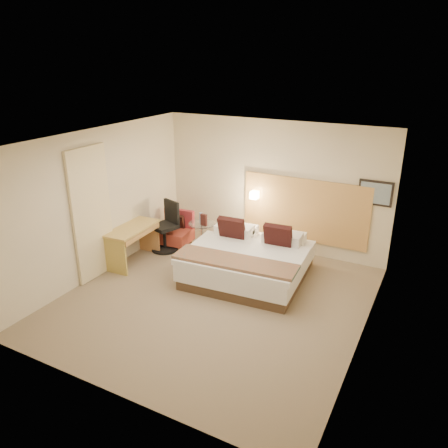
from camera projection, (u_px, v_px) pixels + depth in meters
The scene contains 19 objects.
floor at pixel (215, 300), 7.40m from camera, with size 4.80×5.00×0.02m, color #776650.
ceiling at pixel (214, 140), 6.41m from camera, with size 4.80×5.00×0.02m, color white.
wall_back at pixel (273, 186), 8.97m from camera, with size 4.80×0.02×2.70m, color beige.
wall_front at pixel (105, 299), 4.83m from camera, with size 4.80×0.02×2.70m, color beige.
wall_left at pixel (99, 203), 7.95m from camera, with size 0.02×5.00×2.70m, color beige.
wall_right at pixel (371, 256), 5.86m from camera, with size 0.02×5.00×2.70m, color beige.
headboard_panel at pixel (304, 210), 8.78m from camera, with size 2.60×0.04×1.30m, color #BC8849.
art_frame at pixel (375, 193), 8.02m from camera, with size 0.62×0.03×0.47m, color black.
art_canvas at pixel (375, 193), 8.00m from camera, with size 0.54×0.01×0.39m, color gray.
lamp_arm at pixel (256, 194), 9.12m from camera, with size 0.02×0.02×0.12m, color silver.
lamp_shade at pixel (254, 195), 9.08m from camera, with size 0.15×0.15×0.15m, color #FFEDC6.
curtain at pixel (92, 214), 7.77m from camera, with size 0.06×0.90×2.42m, color beige.
bottle_a at pixel (201, 218), 9.04m from camera, with size 0.07×0.07×0.22m, color #90AEDF.
menu_folder at pixel (204, 220), 8.90m from camera, with size 0.14×0.05×0.24m, color #3A1918.
bed at pixel (249, 260), 8.06m from camera, with size 2.23×2.18×1.02m.
lounge_chair at pixel (175, 231), 9.47m from camera, with size 0.74×0.66×0.74m.
side_table at pixel (202, 236), 9.13m from camera, with size 0.63×0.63×0.61m.
desk at pixel (133, 235), 8.53m from camera, with size 0.60×1.22×0.74m.
desk_chair at pixel (166, 230), 9.16m from camera, with size 0.74×0.74×1.04m.
Camera 1 is at (3.12, -5.62, 3.88)m, focal length 35.00 mm.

